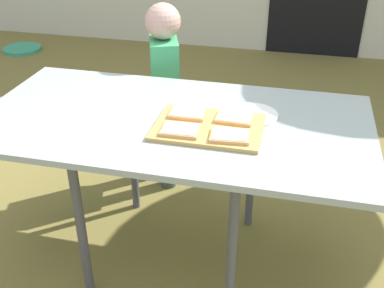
{
  "coord_description": "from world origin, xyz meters",
  "views": [
    {
      "loc": [
        0.46,
        -1.6,
        1.57
      ],
      "look_at": [
        0.08,
        0.0,
        0.61
      ],
      "focal_mm": 43.7,
      "sensor_mm": 36.0,
      "label": 1
    }
  ],
  "objects_px": {
    "dining_table": "(173,130)",
    "pizza_slice_near_left": "(181,130)",
    "pizza_slice_far_left": "(188,113)",
    "plate_white_right": "(252,115)",
    "pizza_slice_near_right": "(230,136)",
    "cutting_board": "(209,127)",
    "pizza_slice_far_right": "(235,118)",
    "child_left": "(165,85)",
    "garden_hose_coil": "(22,49)"
  },
  "relations": [
    {
      "from": "plate_white_right",
      "to": "pizza_slice_near_left",
      "type": "bearing_deg",
      "value": -136.6
    },
    {
      "from": "cutting_board",
      "to": "pizza_slice_far_right",
      "type": "xyz_separation_m",
      "value": [
        0.09,
        0.07,
        0.02
      ]
    },
    {
      "from": "pizza_slice_near_right",
      "to": "plate_white_right",
      "type": "relative_size",
      "value": 0.71
    },
    {
      "from": "dining_table",
      "to": "pizza_slice_far_left",
      "type": "height_order",
      "value": "pizza_slice_far_left"
    },
    {
      "from": "dining_table",
      "to": "pizza_slice_far_left",
      "type": "xyz_separation_m",
      "value": [
        0.06,
        0.01,
        0.08
      ]
    },
    {
      "from": "pizza_slice_near_left",
      "to": "plate_white_right",
      "type": "bearing_deg",
      "value": 43.4
    },
    {
      "from": "pizza_slice_far_left",
      "to": "pizza_slice_near_left",
      "type": "bearing_deg",
      "value": -86.96
    },
    {
      "from": "pizza_slice_far_right",
      "to": "plate_white_right",
      "type": "bearing_deg",
      "value": 54.2
    },
    {
      "from": "pizza_slice_near_right",
      "to": "dining_table",
      "type": "bearing_deg",
      "value": 152.51
    },
    {
      "from": "dining_table",
      "to": "garden_hose_coil",
      "type": "relative_size",
      "value": 4.14
    },
    {
      "from": "child_left",
      "to": "dining_table",
      "type": "bearing_deg",
      "value": -70.6
    },
    {
      "from": "dining_table",
      "to": "pizza_slice_far_right",
      "type": "distance_m",
      "value": 0.26
    },
    {
      "from": "cutting_board",
      "to": "garden_hose_coil",
      "type": "bearing_deg",
      "value": 133.95
    },
    {
      "from": "dining_table",
      "to": "pizza_slice_near_left",
      "type": "relative_size",
      "value": 10.83
    },
    {
      "from": "pizza_slice_far_left",
      "to": "pizza_slice_near_right",
      "type": "relative_size",
      "value": 0.96
    },
    {
      "from": "pizza_slice_far_right",
      "to": "child_left",
      "type": "relative_size",
      "value": 0.14
    },
    {
      "from": "cutting_board",
      "to": "pizza_slice_near_left",
      "type": "bearing_deg",
      "value": -140.87
    },
    {
      "from": "pizza_slice_near_left",
      "to": "garden_hose_coil",
      "type": "height_order",
      "value": "pizza_slice_near_left"
    },
    {
      "from": "pizza_slice_far_right",
      "to": "pizza_slice_near_left",
      "type": "bearing_deg",
      "value": -141.22
    },
    {
      "from": "pizza_slice_far_left",
      "to": "child_left",
      "type": "distance_m",
      "value": 0.67
    },
    {
      "from": "pizza_slice_far_right",
      "to": "plate_white_right",
      "type": "relative_size",
      "value": 0.69
    },
    {
      "from": "dining_table",
      "to": "pizza_slice_near_left",
      "type": "xyz_separation_m",
      "value": [
        0.07,
        -0.13,
        0.08
      ]
    },
    {
      "from": "cutting_board",
      "to": "garden_hose_coil",
      "type": "relative_size",
      "value": 1.09
    },
    {
      "from": "dining_table",
      "to": "pizza_slice_near_right",
      "type": "distance_m",
      "value": 0.29
    },
    {
      "from": "pizza_slice_far_right",
      "to": "dining_table",
      "type": "bearing_deg",
      "value": -176.45
    },
    {
      "from": "dining_table",
      "to": "cutting_board",
      "type": "bearing_deg",
      "value": -19.3
    },
    {
      "from": "pizza_slice_near_right",
      "to": "garden_hose_coil",
      "type": "bearing_deg",
      "value": 134.19
    },
    {
      "from": "pizza_slice_far_right",
      "to": "pizza_slice_far_left",
      "type": "relative_size",
      "value": 1.01
    },
    {
      "from": "pizza_slice_near_right",
      "to": "child_left",
      "type": "height_order",
      "value": "child_left"
    },
    {
      "from": "pizza_slice_near_right",
      "to": "plate_white_right",
      "type": "bearing_deg",
      "value": 77.08
    },
    {
      "from": "cutting_board",
      "to": "pizza_slice_far_left",
      "type": "bearing_deg",
      "value": 145.25
    },
    {
      "from": "cutting_board",
      "to": "child_left",
      "type": "distance_m",
      "value": 0.77
    },
    {
      "from": "cutting_board",
      "to": "pizza_slice_near_right",
      "type": "distance_m",
      "value": 0.12
    },
    {
      "from": "pizza_slice_far_left",
      "to": "garden_hose_coil",
      "type": "distance_m",
      "value": 3.5
    },
    {
      "from": "pizza_slice_near_left",
      "to": "plate_white_right",
      "type": "relative_size",
      "value": 0.68
    },
    {
      "from": "pizza_slice_near_left",
      "to": "plate_white_right",
      "type": "height_order",
      "value": "pizza_slice_near_left"
    },
    {
      "from": "pizza_slice_far_left",
      "to": "plate_white_right",
      "type": "height_order",
      "value": "pizza_slice_far_left"
    },
    {
      "from": "pizza_slice_near_left",
      "to": "pizza_slice_near_right",
      "type": "relative_size",
      "value": 0.96
    },
    {
      "from": "dining_table",
      "to": "pizza_slice_near_right",
      "type": "xyz_separation_m",
      "value": [
        0.25,
        -0.13,
        0.08
      ]
    },
    {
      "from": "pizza_slice_near_right",
      "to": "pizza_slice_far_left",
      "type": "bearing_deg",
      "value": 143.24
    },
    {
      "from": "pizza_slice_near_right",
      "to": "garden_hose_coil",
      "type": "relative_size",
      "value": 0.4
    },
    {
      "from": "pizza_slice_near_right",
      "to": "child_left",
      "type": "relative_size",
      "value": 0.15
    },
    {
      "from": "cutting_board",
      "to": "pizza_slice_far_right",
      "type": "relative_size",
      "value": 2.81
    },
    {
      "from": "child_left",
      "to": "cutting_board",
      "type": "bearing_deg",
      "value": -60.75
    },
    {
      "from": "pizza_slice_far_left",
      "to": "child_left",
      "type": "height_order",
      "value": "child_left"
    },
    {
      "from": "plate_white_right",
      "to": "dining_table",
      "type": "bearing_deg",
      "value": -162.52
    },
    {
      "from": "pizza_slice_near_left",
      "to": "pizza_slice_far_right",
      "type": "distance_m",
      "value": 0.23
    },
    {
      "from": "pizza_slice_far_left",
      "to": "dining_table",
      "type": "bearing_deg",
      "value": -166.78
    },
    {
      "from": "pizza_slice_far_left",
      "to": "pizza_slice_far_right",
      "type": "bearing_deg",
      "value": 0.48
    },
    {
      "from": "pizza_slice_far_left",
      "to": "plate_white_right",
      "type": "bearing_deg",
      "value": 18.46
    }
  ]
}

